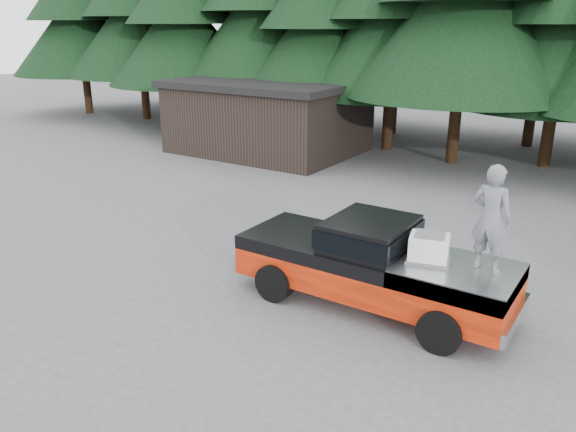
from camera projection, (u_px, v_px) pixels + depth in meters
The scene contains 6 objects.
ground at pixel (285, 295), 12.56m from camera, with size 120.00×120.00×0.00m, color #494A4C.
pickup_truck at pixel (372, 276), 11.91m from camera, with size 6.00×2.04×1.33m, color red, non-canonical shape.
truck_cab at pixel (370, 233), 11.65m from camera, with size 1.66×1.90×0.59m, color black.
air_compressor at pixel (429, 249), 10.95m from camera, with size 0.74×0.61×0.51m, color silver.
man_on_bed at pixel (491, 218), 10.31m from camera, with size 0.75×0.49×2.06m, color slate.
utility_building at pixel (268, 116), 26.18m from camera, with size 8.40×6.40×3.30m.
Camera 1 is at (6.30, -9.38, 5.76)m, focal length 35.00 mm.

